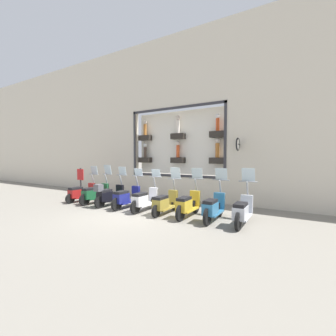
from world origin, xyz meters
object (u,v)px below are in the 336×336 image
(scooter_navy_5, at_px, (126,198))
(shop_sign_post, at_px, (81,182))
(scooter_black_6, at_px, (109,195))
(scooter_red_8, at_px, (81,193))
(scooter_silver_0, at_px, (242,211))
(scooter_yellow_2, at_px, (188,205))
(scooter_white_4, at_px, (144,200))
(scooter_green_7, at_px, (95,194))
(scooter_olive_3, at_px, (165,203))
(scooter_teal_1, at_px, (213,208))

(scooter_navy_5, xyz_separation_m, shop_sign_post, (0.50, 3.39, 0.38))
(scooter_black_6, height_order, scooter_red_8, scooter_black_6)
(scooter_silver_0, relative_size, scooter_black_6, 1.00)
(scooter_yellow_2, height_order, scooter_white_4, scooter_yellow_2)
(scooter_silver_0, relative_size, scooter_yellow_2, 1.00)
(scooter_white_4, bearing_deg, scooter_silver_0, -89.91)
(scooter_black_6, xyz_separation_m, scooter_green_7, (0.06, 0.92, -0.04))
(scooter_yellow_2, relative_size, scooter_green_7, 1.00)
(scooter_white_4, height_order, scooter_navy_5, scooter_navy_5)
(scooter_silver_0, bearing_deg, scooter_green_7, 90.02)
(scooter_yellow_2, bearing_deg, scooter_white_4, 90.14)
(scooter_yellow_2, relative_size, scooter_olive_3, 1.01)
(scooter_teal_1, distance_m, shop_sign_post, 7.09)
(shop_sign_post, bearing_deg, scooter_black_6, -102.84)
(scooter_yellow_2, bearing_deg, scooter_navy_5, 90.08)
(scooter_olive_3, xyz_separation_m, scooter_green_7, (0.01, 3.67, 0.02))
(scooter_red_8, bearing_deg, scooter_olive_3, -89.98)
(scooter_olive_3, height_order, scooter_red_8, scooter_olive_3)
(scooter_black_6, xyz_separation_m, shop_sign_post, (0.56, 2.48, 0.34))
(scooter_silver_0, relative_size, scooter_white_4, 1.00)
(scooter_yellow_2, distance_m, scooter_red_8, 5.51)
(shop_sign_post, bearing_deg, scooter_green_7, -107.83)
(scooter_olive_3, xyz_separation_m, scooter_white_4, (0.00, 0.92, 0.02))
(scooter_black_6, bearing_deg, scooter_teal_1, -89.19)
(scooter_yellow_2, distance_m, scooter_black_6, 3.67)
(scooter_navy_5, relative_size, scooter_black_6, 1.00)
(scooter_teal_1, bearing_deg, shop_sign_post, 85.95)
(scooter_navy_5, xyz_separation_m, scooter_black_6, (-0.06, 0.92, 0.04))
(scooter_white_4, height_order, scooter_green_7, scooter_green_7)
(scooter_silver_0, height_order, scooter_teal_1, scooter_silver_0)
(scooter_teal_1, xyz_separation_m, scooter_red_8, (-0.01, 6.42, -0.03))
(scooter_yellow_2, relative_size, scooter_navy_5, 1.00)
(scooter_silver_0, height_order, scooter_red_8, scooter_silver_0)
(scooter_silver_0, bearing_deg, scooter_olive_3, 90.17)
(scooter_teal_1, bearing_deg, scooter_olive_3, 90.25)
(scooter_yellow_2, bearing_deg, scooter_olive_3, 90.43)
(scooter_olive_3, relative_size, scooter_green_7, 0.99)
(scooter_teal_1, bearing_deg, scooter_red_8, 90.08)
(scooter_silver_0, xyz_separation_m, shop_sign_post, (0.50, 7.98, 0.37))
(scooter_red_8, distance_m, shop_sign_post, 0.91)
(shop_sign_post, bearing_deg, scooter_yellow_2, -94.66)
(scooter_silver_0, xyz_separation_m, scooter_red_8, (-0.01, 7.34, -0.03))
(scooter_green_7, distance_m, scooter_red_8, 0.92)
(scooter_olive_3, distance_m, scooter_red_8, 4.59)
(scooter_silver_0, xyz_separation_m, scooter_green_7, (-0.00, 6.42, -0.01))
(scooter_teal_1, height_order, shop_sign_post, scooter_teal_1)
(scooter_olive_3, relative_size, scooter_black_6, 0.99)
(scooter_olive_3, distance_m, scooter_black_6, 2.75)
(scooter_red_8, bearing_deg, scooter_navy_5, -89.90)
(scooter_teal_1, distance_m, scooter_red_8, 6.42)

